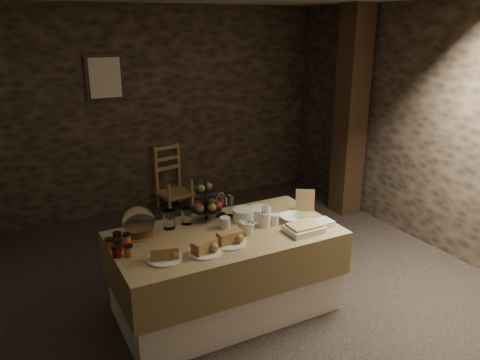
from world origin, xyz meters
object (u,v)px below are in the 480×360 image
chair (173,181)px  fruit_stand (207,204)px  timber_column (351,113)px  buffet_table (226,266)px

chair → fruit_stand: size_ratio=1.75×
chair → timber_column: size_ratio=0.25×
timber_column → fruit_stand: size_ratio=6.90×
fruit_stand → buffet_table: bearing=-85.2°
buffet_table → chair: size_ratio=2.81×
buffet_table → fruit_stand: (-0.03, 0.30, 0.46)m
buffet_table → chair: bearing=80.4°
buffet_table → fruit_stand: 0.55m
fruit_stand → chair: bearing=78.4°
buffet_table → timber_column: timber_column is taller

